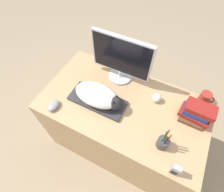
{
  "coord_description": "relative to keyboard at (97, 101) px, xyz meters",
  "views": [
    {
      "loc": [
        0.24,
        -0.33,
        1.9
      ],
      "look_at": [
        -0.1,
        0.34,
        0.83
      ],
      "focal_mm": 28.0,
      "sensor_mm": 36.0,
      "label": 1
    }
  ],
  "objects": [
    {
      "name": "ground_plane",
      "position": [
        0.19,
        -0.28,
        -0.78
      ],
      "size": [
        12.0,
        12.0,
        0.0
      ],
      "primitive_type": "plane",
      "color": "#998466"
    },
    {
      "name": "desk",
      "position": [
        0.19,
        0.07,
        -0.39
      ],
      "size": [
        1.29,
        0.71,
        0.77
      ],
      "color": "tan",
      "rests_on": "ground_plane"
    },
    {
      "name": "keyboard",
      "position": [
        0.0,
        0.0,
        0.0
      ],
      "size": [
        0.44,
        0.19,
        0.02
      ],
      "color": "#2D2D33",
      "rests_on": "desk"
    },
    {
      "name": "cat",
      "position": [
        0.02,
        -0.0,
        0.08
      ],
      "size": [
        0.37,
        0.2,
        0.13
      ],
      "color": "white",
      "rests_on": "keyboard"
    },
    {
      "name": "monitor",
      "position": [
        0.05,
        0.31,
        0.2
      ],
      "size": [
        0.48,
        0.2,
        0.4
      ],
      "color": "#B7B7BC",
      "rests_on": "desk"
    },
    {
      "name": "computer_mouse",
      "position": [
        -0.27,
        -0.19,
        0.01
      ],
      "size": [
        0.07,
        0.11,
        0.04
      ],
      "color": "gray",
      "rests_on": "desk"
    },
    {
      "name": "coffee_mug",
      "position": [
        0.73,
        0.37,
        0.04
      ],
      "size": [
        0.11,
        0.08,
        0.09
      ],
      "color": "#9E2D23",
      "rests_on": "desk"
    },
    {
      "name": "pen_cup",
      "position": [
        0.55,
        -0.11,
        0.04
      ],
      "size": [
        0.08,
        0.08,
        0.22
      ],
      "color": "#38383D",
      "rests_on": "desk"
    },
    {
      "name": "baseball",
      "position": [
        0.4,
        0.21,
        0.02
      ],
      "size": [
        0.07,
        0.07,
        0.07
      ],
      "color": "silver",
      "rests_on": "desk"
    },
    {
      "name": "phone",
      "position": [
        0.66,
        -0.24,
        0.04
      ],
      "size": [
        0.05,
        0.03,
        0.11
      ],
      "color": "#99999E",
      "rests_on": "desk"
    },
    {
      "name": "book_stack",
      "position": [
        0.69,
        0.2,
        0.06
      ],
      "size": [
        0.22,
        0.17,
        0.14
      ],
      "color": "brown",
      "rests_on": "desk"
    }
  ]
}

